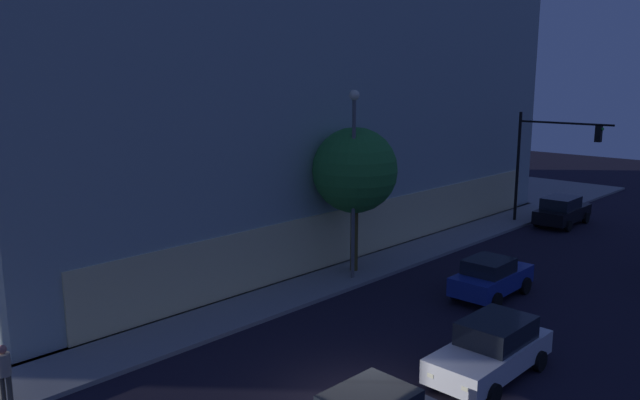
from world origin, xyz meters
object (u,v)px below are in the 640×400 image
at_px(street_lamp_sidewalk, 354,162).
at_px(traffic_light_far_corner, 546,150).
at_px(pedestrian_waiting, 4,369).
at_px(car_white, 492,349).
at_px(car_blue, 491,277).
at_px(modern_building, 205,48).
at_px(sidewalk_tree, 355,171).
at_px(car_black, 562,211).

bearing_deg(street_lamp_sidewalk, traffic_light_far_corner, -5.51).
xyz_separation_m(pedestrian_waiting, car_white, (10.74, -8.47, -0.28)).
xyz_separation_m(street_lamp_sidewalk, car_white, (-3.88, -8.81, -4.38)).
bearing_deg(car_blue, traffic_light_far_corner, 16.47).
xyz_separation_m(modern_building, pedestrian_waiting, (-18.27, -15.60, -9.37)).
bearing_deg(traffic_light_far_corner, car_blue, -163.53).
height_order(traffic_light_far_corner, pedestrian_waiting, traffic_light_far_corner).
distance_m(modern_building, pedestrian_waiting, 25.78).
xyz_separation_m(traffic_light_far_corner, pedestrian_waiting, (-30.14, 1.16, -3.43)).
relative_size(street_lamp_sidewalk, sidewalk_tree, 1.25).
relative_size(sidewalk_tree, car_blue, 1.59).
distance_m(modern_building, car_black, 23.83).
xyz_separation_m(traffic_light_far_corner, car_white, (-19.40, -7.31, -3.71)).
distance_m(traffic_light_far_corner, pedestrian_waiting, 30.36).
height_order(car_white, car_blue, car_white).
xyz_separation_m(modern_building, traffic_light_far_corner, (11.87, -16.76, -5.94)).
xyz_separation_m(pedestrian_waiting, car_blue, (16.91, -5.07, -0.29)).
height_order(car_blue, car_black, car_black).
xyz_separation_m(modern_building, sidewalk_tree, (-2.81, -14.61, -5.77)).
xyz_separation_m(car_white, car_black, (20.54, 6.57, 0.04)).
distance_m(traffic_light_far_corner, car_white, 21.06).
height_order(modern_building, pedestrian_waiting, modern_building).
distance_m(traffic_light_far_corner, sidewalk_tree, 14.84).
bearing_deg(street_lamp_sidewalk, car_black, -7.65).
distance_m(modern_building, street_lamp_sidewalk, 16.55).
bearing_deg(car_blue, car_white, -151.16).
height_order(street_lamp_sidewalk, car_white, street_lamp_sidewalk).
distance_m(modern_building, traffic_light_far_corner, 21.38).
bearing_deg(car_blue, street_lamp_sidewalk, 112.97).
bearing_deg(traffic_light_far_corner, car_black, -32.97).
bearing_deg(pedestrian_waiting, car_black, -3.47).
bearing_deg(pedestrian_waiting, car_blue, -16.69).
height_order(modern_building, car_white, modern_building).
relative_size(modern_building, pedestrian_waiting, 20.94).
bearing_deg(sidewalk_tree, car_blue, -76.50).
bearing_deg(modern_building, car_blue, -93.76).
bearing_deg(traffic_light_far_corner, car_white, -159.35).
distance_m(sidewalk_tree, pedestrian_waiting, 15.90).
distance_m(sidewalk_tree, car_blue, 7.34).
xyz_separation_m(car_blue, car_black, (14.37, 3.17, 0.05)).
distance_m(street_lamp_sidewalk, pedestrian_waiting, 15.18).
bearing_deg(car_white, pedestrian_waiting, 141.75).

